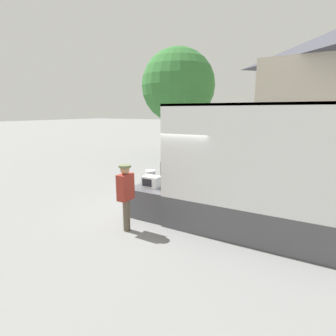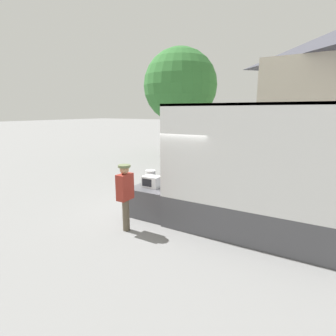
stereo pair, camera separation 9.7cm
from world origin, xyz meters
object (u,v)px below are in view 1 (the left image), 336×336
Objects in this scene: box_truck at (320,202)px; worker_person at (126,191)px; street_tree at (178,86)px; microwave at (152,182)px; orange_bucket at (150,176)px; portable_generator at (172,173)px.

worker_person is at bearing -157.68° from box_truck.
microwave is at bearing -67.02° from street_tree.
orange_bucket is at bearing 101.98° from worker_person.
street_tree is (-4.06, 9.57, 3.62)m from microwave.
street_tree is at bearing 132.75° from box_truck.
box_truck reaches higher than portable_generator.
orange_bucket is 1.73m from worker_person.
worker_person reaches higher than orange_bucket.
street_tree is at bearing 112.98° from microwave.
box_truck is 4.33m from microwave.
microwave is at bearing -173.04° from box_truck.
worker_person is at bearing -78.02° from orange_bucket.
street_tree is (-4.08, 10.80, 3.57)m from worker_person.
portable_generator is 0.71m from orange_bucket.
portable_generator is (0.16, 0.97, 0.07)m from microwave.
worker_person is at bearing -89.12° from microwave.
microwave is at bearing -53.40° from orange_bucket.
orange_bucket is 0.22× the size of worker_person.
box_truck is at bearing 22.32° from worker_person.
street_tree is at bearing 112.20° from orange_bucket.
orange_bucket is 10.47m from street_tree.
worker_person is 12.08m from street_tree.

